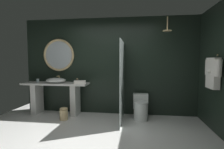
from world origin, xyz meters
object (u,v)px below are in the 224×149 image
Objects in this scene: round_wall_mirror at (59,55)px; rain_shower_head at (167,30)px; waste_bin at (64,113)px; folded_hand_towel at (80,82)px; tumbler_cup at (38,81)px; hanging_bathrobe at (213,72)px; vessel_sink at (56,80)px; soap_dispenser at (77,81)px; toilet at (141,107)px.

rain_shower_head reaches higher than round_wall_mirror.
rain_shower_head is 1.11× the size of waste_bin.
tumbler_cup is at bearing 172.09° from folded_hand_towel.
hanging_bathrobe is (4.18, -0.80, 0.33)m from tumbler_cup.
vessel_sink is 0.58m from soap_dispenser.
round_wall_mirror is at bearing 92.99° from vessel_sink.
folded_hand_towel is (0.73, -0.38, -0.71)m from round_wall_mirror.
round_wall_mirror is 3.80m from hanging_bathrobe.
round_wall_mirror is at bearing 21.25° from tumbler_cup.
tumbler_cup is at bearing -179.66° from soap_dispenser.
toilet is (-0.60, -0.05, -1.90)m from rain_shower_head.
folded_hand_towel is at bearing -53.43° from soap_dispenser.
round_wall_mirror is at bearing 161.34° from soap_dispenser.
soap_dispenser is 0.23m from folded_hand_towel.
toilet is 1.66m from folded_hand_towel.
rain_shower_head is at bearing 2.97° from folded_hand_towel.
rain_shower_head reaches higher than hanging_bathrobe.
tumbler_cup is 1.28m from waste_bin.
round_wall_mirror is 1.64m from waste_bin.
soap_dispenser is 0.37× the size of rain_shower_head.
folded_hand_towel reaches higher than toilet.
tumbler_cup is 1.13m from soap_dispenser.
toilet is at bearing 2.12° from folded_hand_towel.
round_wall_mirror reaches higher than toilet.
round_wall_mirror is 1.33× the size of hanging_bathrobe.
round_wall_mirror is 1.49× the size of toilet.
vessel_sink is 0.55m from tumbler_cup.
waste_bin is (-2.48, -0.39, -2.04)m from rain_shower_head.
tumbler_cup is at bearing 154.10° from waste_bin.
waste_bin is at bearing -58.81° from round_wall_mirror.
vessel_sink is 0.73m from folded_hand_towel.
soap_dispenser is at bearing 3.63° from vessel_sink.
vessel_sink is at bearing -3.18° from tumbler_cup.
round_wall_mirror is 2.62× the size of rain_shower_head.
rain_shower_head is 2.00m from toilet.
tumbler_cup reaches higher than folded_hand_towel.
soap_dispenser is 2.62m from rain_shower_head.
vessel_sink is at bearing 179.33° from rain_shower_head.
hanging_bathrobe is at bearing -15.41° from round_wall_mirror.
folded_hand_towel is at bearing -7.91° from tumbler_cup.
rain_shower_head reaches higher than tumbler_cup.
round_wall_mirror is (0.53, 0.21, 0.70)m from tumbler_cup.
folded_hand_towel is at bearing -11.44° from vessel_sink.
tumbler_cup is at bearing -158.75° from round_wall_mirror.
round_wall_mirror reaches higher than tumbler_cup.
round_wall_mirror reaches higher than vessel_sink.
rain_shower_head reaches higher than soap_dispenser.
waste_bin is at bearing -169.87° from toilet.
folded_hand_towel is (0.72, -0.15, -0.02)m from vessel_sink.
folded_hand_towel is at bearing 167.96° from hanging_bathrobe.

